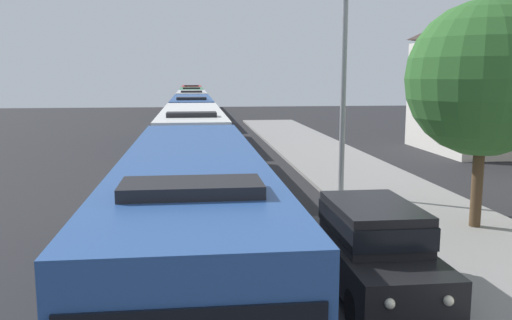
{
  "coord_description": "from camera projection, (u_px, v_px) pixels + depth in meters",
  "views": [
    {
      "loc": [
        -1.28,
        2.72,
        4.52
      ],
      "look_at": [
        0.73,
        19.79,
        1.81
      ],
      "focal_mm": 38.05,
      "sensor_mm": 36.0,
      "label": 1
    }
  ],
  "objects": [
    {
      "name": "white_suv",
      "position": [
        373.0,
        245.0,
        11.2
      ],
      "size": [
        1.86,
        4.61,
        1.9
      ],
      "color": "black",
      "rests_on": "ground_plane"
    },
    {
      "name": "bus_tail_end",
      "position": [
        192.0,
        96.0,
        71.65
      ],
      "size": [
        2.58,
        12.21,
        3.21
      ],
      "color": "maroon",
      "rests_on": "ground_plane"
    },
    {
      "name": "bus_lead",
      "position": [
        193.0,
        224.0,
        10.37
      ],
      "size": [
        2.58,
        11.71,
        3.21
      ],
      "color": "#284C8C",
      "rests_on": "ground_plane"
    },
    {
      "name": "bus_rear",
      "position": [
        192.0,
        101.0,
        59.73
      ],
      "size": [
        2.58,
        11.84,
        3.21
      ],
      "color": "#33724C",
      "rests_on": "ground_plane"
    },
    {
      "name": "bus_fourth_in_line",
      "position": [
        192.0,
        107.0,
        48.19
      ],
      "size": [
        2.58,
        10.59,
        3.21
      ],
      "color": "silver",
      "rests_on": "ground_plane"
    },
    {
      "name": "bus_middle",
      "position": [
        192.0,
        118.0,
        35.47
      ],
      "size": [
        2.58,
        11.59,
        3.21
      ],
      "color": "#284C8C",
      "rests_on": "ground_plane"
    },
    {
      "name": "streetlamp_mid",
      "position": [
        344.0,
        59.0,
        19.16
      ],
      "size": [
        4.97,
        0.28,
        8.11
      ],
      "color": "gray",
      "rests_on": "sidewalk"
    },
    {
      "name": "house_distant_gabled",
      "position": [
        492.0,
        75.0,
        31.71
      ],
      "size": [
        7.53,
        8.07,
        8.84
      ],
      "color": "beige",
      "rests_on": "ground_plane"
    },
    {
      "name": "roadside_tree",
      "position": [
        484.0,
        79.0,
        15.15
      ],
      "size": [
        4.35,
        4.35,
        6.43
      ],
      "color": "#4C3823",
      "rests_on": "sidewalk"
    },
    {
      "name": "bus_second_in_line",
      "position": [
        192.0,
        143.0,
        22.82
      ],
      "size": [
        2.58,
        11.96,
        3.21
      ],
      "color": "silver",
      "rests_on": "ground_plane"
    }
  ]
}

